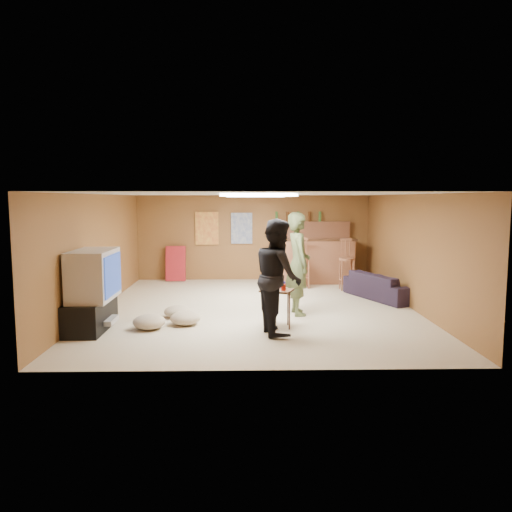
{
  "coord_description": "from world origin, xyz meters",
  "views": [
    {
      "loc": [
        -0.21,
        -9.47,
        2.12
      ],
      "look_at": [
        0.0,
        0.2,
        1.0
      ],
      "focal_mm": 35.0,
      "sensor_mm": 36.0,
      "label": 1
    }
  ],
  "objects_px": {
    "sofa": "(382,286)",
    "person_black": "(278,276)",
    "bar_counter": "(313,261)",
    "tray_table": "(277,308)",
    "tv_body": "(93,275)",
    "person_olive": "(298,264)"
  },
  "relations": [
    {
      "from": "person_olive",
      "to": "sofa",
      "type": "distance_m",
      "value": 2.49
    },
    {
      "from": "bar_counter",
      "to": "sofa",
      "type": "height_order",
      "value": "bar_counter"
    },
    {
      "from": "person_olive",
      "to": "person_black",
      "type": "distance_m",
      "value": 1.36
    },
    {
      "from": "person_black",
      "to": "tray_table",
      "type": "distance_m",
      "value": 0.68
    },
    {
      "from": "bar_counter",
      "to": "sofa",
      "type": "distance_m",
      "value": 2.38
    },
    {
      "from": "bar_counter",
      "to": "tray_table",
      "type": "bearing_deg",
      "value": -105.3
    },
    {
      "from": "person_black",
      "to": "sofa",
      "type": "height_order",
      "value": "person_black"
    },
    {
      "from": "person_olive",
      "to": "tray_table",
      "type": "relative_size",
      "value": 2.96
    },
    {
      "from": "sofa",
      "to": "person_black",
      "type": "bearing_deg",
      "value": 115.53
    },
    {
      "from": "person_olive",
      "to": "tray_table",
      "type": "bearing_deg",
      "value": 146.22
    },
    {
      "from": "tv_body",
      "to": "bar_counter",
      "type": "relative_size",
      "value": 0.55
    },
    {
      "from": "tv_body",
      "to": "tray_table",
      "type": "bearing_deg",
      "value": 1.4
    },
    {
      "from": "bar_counter",
      "to": "person_olive",
      "type": "height_order",
      "value": "person_olive"
    },
    {
      "from": "sofa",
      "to": "tray_table",
      "type": "bearing_deg",
      "value": 111.66
    },
    {
      "from": "tray_table",
      "to": "bar_counter",
      "type": "bearing_deg",
      "value": 74.7
    },
    {
      "from": "person_black",
      "to": "tray_table",
      "type": "relative_size",
      "value": 2.86
    },
    {
      "from": "tray_table",
      "to": "sofa",
      "type": "bearing_deg",
      "value": 44.31
    },
    {
      "from": "tray_table",
      "to": "tv_body",
      "type": "bearing_deg",
      "value": -178.6
    },
    {
      "from": "tv_body",
      "to": "person_black",
      "type": "distance_m",
      "value": 2.96
    },
    {
      "from": "person_black",
      "to": "tray_table",
      "type": "height_order",
      "value": "person_black"
    },
    {
      "from": "tv_body",
      "to": "sofa",
      "type": "relative_size",
      "value": 0.59
    },
    {
      "from": "person_olive",
      "to": "tray_table",
      "type": "height_order",
      "value": "person_olive"
    }
  ]
}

